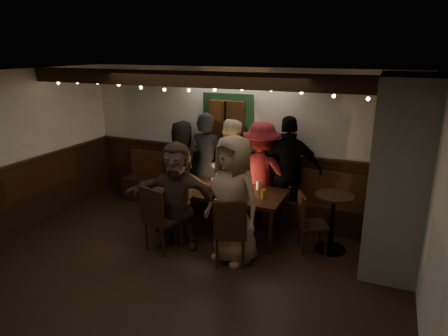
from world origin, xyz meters
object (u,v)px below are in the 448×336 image
at_px(dining_table, 219,193).
at_px(person_c, 230,168).
at_px(high_top, 333,215).
at_px(person_d, 261,174).
at_px(person_f, 177,196).
at_px(person_b, 207,164).
at_px(chair_end, 307,219).
at_px(person_e, 288,172).
at_px(chair_near_right, 230,229).
at_px(person_a, 183,165).
at_px(person_g, 233,200).
at_px(chair_near_left, 158,216).

height_order(dining_table, person_c, person_c).
relative_size(high_top, person_c, 0.50).
bearing_deg(person_d, person_f, 51.37).
distance_m(dining_table, person_b, 0.89).
bearing_deg(person_c, person_b, 0.60).
xyz_separation_m(person_d, person_f, (-0.88, -1.33, -0.06)).
xyz_separation_m(chair_end, high_top, (0.34, 0.16, 0.05)).
height_order(person_d, person_e, person_e).
bearing_deg(chair_end, person_e, 122.00).
bearing_deg(person_d, chair_near_right, 87.25).
bearing_deg(person_a, person_e, 162.64).
xyz_separation_m(person_a, person_d, (1.54, -0.07, 0.05)).
height_order(chair_end, person_b, person_b).
bearing_deg(person_g, person_f, -164.19).
bearing_deg(chair_near_left, person_a, 106.13).
bearing_deg(high_top, person_a, 167.54).
height_order(high_top, person_f, person_f).
xyz_separation_m(person_d, person_g, (0.04, -1.39, 0.03)).
distance_m(dining_table, chair_near_right, 1.06).
xyz_separation_m(dining_table, person_g, (0.53, -0.72, 0.23)).
distance_m(person_d, person_f, 1.60).
distance_m(dining_table, chair_end, 1.45).
distance_m(chair_near_left, person_b, 1.62).
height_order(person_f, person_g, person_g).
bearing_deg(person_c, chair_near_right, 97.87).
bearing_deg(person_b, person_g, 128.58).
bearing_deg(person_b, chair_near_right, 126.09).
relative_size(dining_table, high_top, 2.38).
distance_m(person_c, person_e, 1.06).
xyz_separation_m(person_b, person_f, (0.14, -1.33, -0.11)).
relative_size(chair_end, person_c, 0.51).
xyz_separation_m(chair_end, person_a, (-2.49, 0.79, 0.33)).
bearing_deg(person_g, dining_table, 145.81).
relative_size(dining_table, chair_near_right, 2.13).
xyz_separation_m(high_top, person_f, (-2.16, -0.77, 0.26)).
height_order(chair_near_left, person_b, person_b).
bearing_deg(chair_near_left, person_b, 88.47).
xyz_separation_m(person_c, person_f, (-0.26, -1.44, -0.06)).
relative_size(chair_near_right, person_c, 0.56).
bearing_deg(person_b, person_c, -163.74).
relative_size(chair_near_left, person_f, 0.62).
distance_m(chair_near_right, person_e, 1.74).
xyz_separation_m(chair_near_left, person_a, (-0.48, 1.65, 0.26)).
relative_size(chair_near_right, high_top, 1.12).
distance_m(person_a, person_e, 1.98).
xyz_separation_m(chair_end, person_d, (-0.95, 0.72, 0.38)).
bearing_deg(person_g, chair_near_left, -150.53).
distance_m(person_e, person_g, 1.53).
xyz_separation_m(person_c, person_g, (0.66, -1.49, 0.04)).
height_order(chair_end, person_f, person_f).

